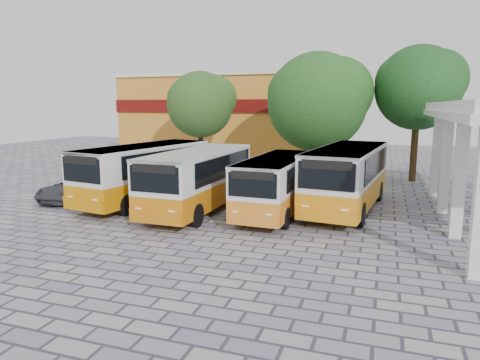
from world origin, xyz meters
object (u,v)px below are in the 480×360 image
at_px(bus_far_left, 145,169).
at_px(parked_car, 74,188).
at_px(bus_far_right, 348,174).
at_px(bus_centre_right, 277,181).
at_px(bus_centre_left, 199,176).

xyz_separation_m(bus_far_left, parked_car, (-4.17, -0.73, -1.15)).
bearing_deg(bus_far_right, bus_centre_right, -143.55).
bearing_deg(bus_far_right, parked_car, -164.12).
xyz_separation_m(bus_far_left, bus_centre_left, (3.59, -0.86, -0.05)).
xyz_separation_m(bus_centre_right, parked_car, (-11.60, -0.61, -0.94)).
bearing_deg(parked_car, bus_far_left, 6.47).
xyz_separation_m(bus_centre_left, bus_centre_right, (3.84, 0.73, -0.15)).
height_order(bus_far_left, bus_centre_left, bus_far_left).
height_order(bus_centre_left, bus_centre_right, bus_centre_left).
relative_size(bus_far_right, parked_car, 1.92).
relative_size(bus_far_left, parked_car, 1.91).
distance_m(bus_centre_right, parked_car, 11.65).
distance_m(bus_far_left, bus_centre_right, 7.43).
height_order(bus_far_left, parked_car, bus_far_left).
height_order(bus_centre_left, bus_far_right, bus_far_right).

